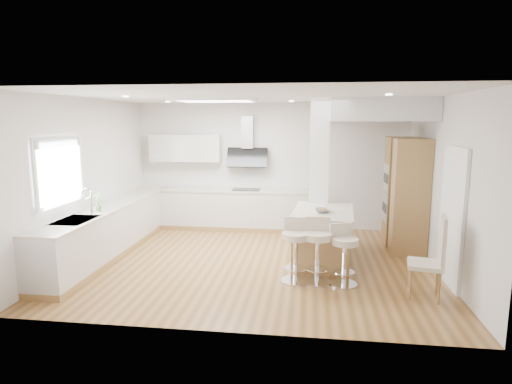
# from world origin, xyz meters

# --- Properties ---
(ground) EXTENTS (6.00, 6.00, 0.00)m
(ground) POSITION_xyz_m (0.00, 0.00, 0.00)
(ground) COLOR olive
(ground) RESTS_ON ground
(ceiling) EXTENTS (6.00, 5.00, 0.02)m
(ceiling) POSITION_xyz_m (0.00, 0.00, 0.00)
(ceiling) COLOR silver
(ceiling) RESTS_ON ground
(wall_back) EXTENTS (6.00, 0.04, 2.80)m
(wall_back) POSITION_xyz_m (0.00, 2.50, 1.40)
(wall_back) COLOR silver
(wall_back) RESTS_ON ground
(wall_left) EXTENTS (0.04, 5.00, 2.80)m
(wall_left) POSITION_xyz_m (-3.00, 0.00, 1.40)
(wall_left) COLOR silver
(wall_left) RESTS_ON ground
(wall_right) EXTENTS (0.04, 5.00, 2.80)m
(wall_right) POSITION_xyz_m (3.00, 0.00, 1.40)
(wall_right) COLOR silver
(wall_right) RESTS_ON ground
(skylight) EXTENTS (4.10, 2.10, 0.06)m
(skylight) POSITION_xyz_m (-0.79, 0.60, 2.77)
(skylight) COLOR white
(skylight) RESTS_ON ground
(window_left) EXTENTS (0.06, 1.28, 1.07)m
(window_left) POSITION_xyz_m (-2.96, -0.90, 1.69)
(window_left) COLOR white
(window_left) RESTS_ON ground
(doorway_right) EXTENTS (0.05, 1.00, 2.10)m
(doorway_right) POSITION_xyz_m (2.97, -0.60, 1.00)
(doorway_right) COLOR #4E453D
(doorway_right) RESTS_ON ground
(counter_left) EXTENTS (0.63, 4.50, 1.35)m
(counter_left) POSITION_xyz_m (-2.70, 0.23, 0.46)
(counter_left) COLOR #9F7844
(counter_left) RESTS_ON ground
(counter_back) EXTENTS (3.62, 0.63, 2.50)m
(counter_back) POSITION_xyz_m (-0.91, 2.22, 0.70)
(counter_back) COLOR #9F7844
(counter_back) RESTS_ON ground
(pillar) EXTENTS (0.35, 0.35, 2.80)m
(pillar) POSITION_xyz_m (1.05, 0.95, 1.40)
(pillar) COLOR white
(pillar) RESTS_ON ground
(soffit) EXTENTS (1.78, 2.20, 0.40)m
(soffit) POSITION_xyz_m (2.10, 1.40, 2.60)
(soffit) COLOR silver
(soffit) RESTS_ON ground
(oven_column) EXTENTS (0.63, 1.21, 2.10)m
(oven_column) POSITION_xyz_m (2.68, 1.23, 1.05)
(oven_column) COLOR #9F7844
(oven_column) RESTS_ON ground
(peninsula) EXTENTS (1.10, 1.57, 0.98)m
(peninsula) POSITION_xyz_m (1.13, 0.14, 0.46)
(peninsula) COLOR #9F7844
(peninsula) RESTS_ON ground
(bar_stool_a) EXTENTS (0.45, 0.45, 0.97)m
(bar_stool_a) POSITION_xyz_m (0.70, -0.81, 0.55)
(bar_stool_a) COLOR silver
(bar_stool_a) RESTS_ON ground
(bar_stool_b) EXTENTS (0.45, 0.45, 0.99)m
(bar_stool_b) POSITION_xyz_m (1.03, -0.81, 0.55)
(bar_stool_b) COLOR silver
(bar_stool_b) RESTS_ON ground
(bar_stool_c) EXTENTS (0.53, 0.53, 0.91)m
(bar_stool_c) POSITION_xyz_m (1.41, -0.85, 0.51)
(bar_stool_c) COLOR silver
(bar_stool_c) RESTS_ON ground
(dining_chair) EXTENTS (0.53, 0.53, 1.17)m
(dining_chair) POSITION_xyz_m (2.58, -1.20, 0.62)
(dining_chair) COLOR beige
(dining_chair) RESTS_ON ground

